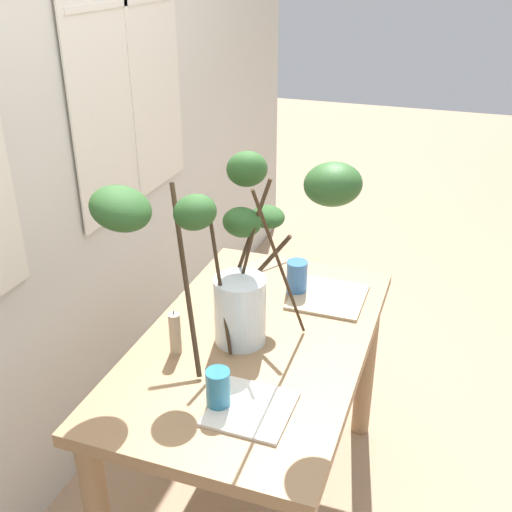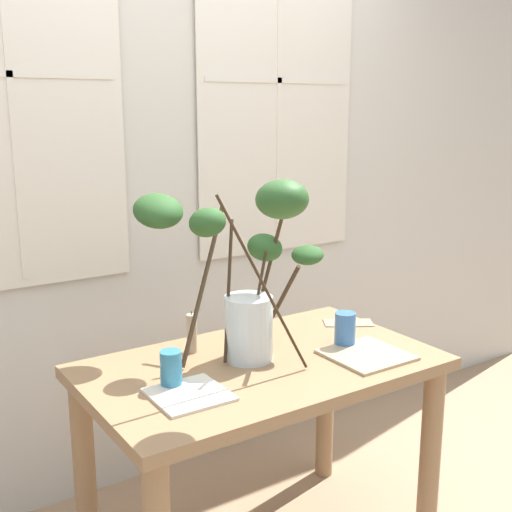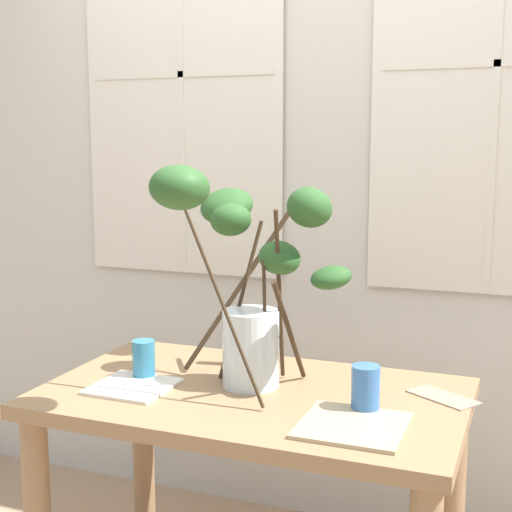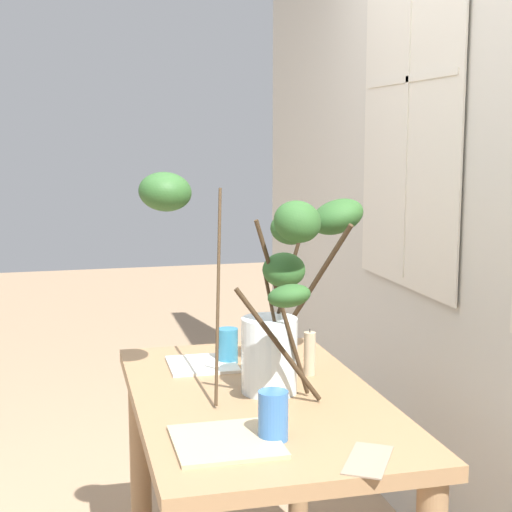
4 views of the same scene
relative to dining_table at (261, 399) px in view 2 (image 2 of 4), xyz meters
The scene contains 9 objects.
back_wall_with_windows 1.07m from the dining_table, 90.00° to the left, with size 5.21×0.14×2.63m.
dining_table is the anchor object (origin of this frame).
vase_with_branches 0.49m from the dining_table, 124.42° to the left, with size 0.63×0.81×0.67m.
drinking_glass_blue_left 0.41m from the dining_table, behind, with size 0.07×0.07×0.12m, color teal.
drinking_glass_blue_right 0.40m from the dining_table, ahead, with size 0.08×0.08×0.13m, color #386BAD.
plate_square_left 0.39m from the dining_table, 162.61° to the right, with size 0.23×0.23×0.01m, color silver.
plate_square_right 0.41m from the dining_table, 25.98° to the right, with size 0.27×0.27×0.01m, color tan.
napkin_folded 0.56m from the dining_table, 15.18° to the left, with size 0.20×0.10×0.00m, color gray.
pillar_candle 0.34m from the dining_table, 126.06° to the left, with size 0.04×0.04×0.15m.
Camera 2 is at (-1.20, -1.77, 1.65)m, focal length 46.08 mm.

